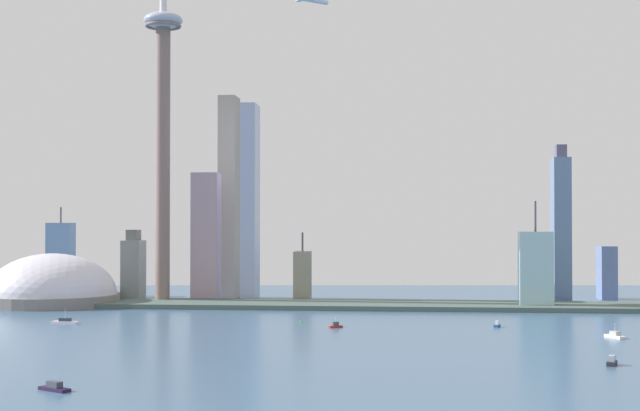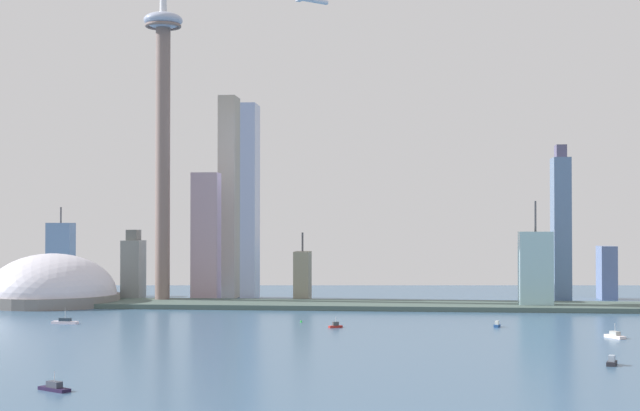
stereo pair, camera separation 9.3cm
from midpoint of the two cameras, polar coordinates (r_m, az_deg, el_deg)
name	(u,v)px [view 1 (the left image)]	position (r m, az deg, el deg)	size (l,w,h in m)	color
waterfront_pier	(376,305)	(741.85, 3.39, -6.07)	(738.48, 65.76, 3.70)	#465952
observation_tower	(163,99)	(790.95, -9.54, 6.38)	(32.19, 32.19, 376.91)	#79645E
stadium_dome	(52,295)	(792.79, -16.00, -5.25)	(108.87, 108.87, 66.07)	slate
skyscraper_0	(536,270)	(741.43, 12.98, -3.86)	(25.41, 15.93, 83.49)	#9BC5CC
skyscraper_1	(250,203)	(797.52, -4.28, 0.17)	(12.48, 27.58, 167.48)	#9CAAD1
skyscraper_2	(206,237)	(797.86, -6.96, -1.93)	(22.41, 18.62, 108.94)	#A68D9C
skyscraper_3	(61,259)	(897.15, -15.51, -3.15)	(22.82, 16.54, 81.20)	#577AA6
skyscraper_4	(303,277)	(791.81, -1.08, -4.34)	(12.81, 26.06, 58.50)	gray
skyscraper_5	(229,197)	(837.63, -5.56, 0.51)	(15.05, 27.25, 179.05)	#A29787
skyscraper_6	(133,269)	(810.95, -11.29, -3.80)	(15.91, 22.63, 60.77)	slate
skyscraper_7	(607,273)	(856.20, 17.04, -3.92)	(13.58, 26.54, 46.42)	#6579AC
skyscraper_8	(561,228)	(801.71, 14.44, -1.34)	(14.08, 24.14, 131.27)	#58759E
boat_0	(612,362)	(463.26, 17.32, -9.06)	(6.88, 10.80, 4.64)	black
boat_2	(65,322)	(643.57, -15.25, -6.83)	(17.62, 6.44, 10.66)	white
boat_3	(336,326)	(598.90, 0.95, -7.31)	(9.11, 6.96, 6.78)	#A7231E
boat_4	(54,387)	(391.51, -15.86, -10.60)	(15.22, 11.56, 7.65)	#1F1533
boat_6	(497,325)	(612.52, 10.72, -7.15)	(4.91, 7.68, 3.93)	navy
boat_7	(615,336)	(571.52, 17.50, -7.56)	(10.42, 14.73, 8.70)	white
channel_buoy_0	(301,321)	(630.86, -1.16, -7.04)	(1.84, 1.84, 1.68)	green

